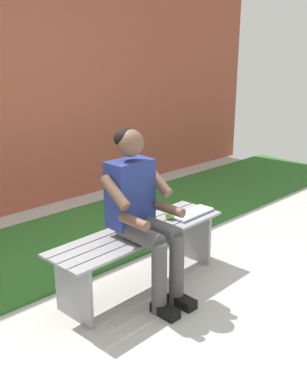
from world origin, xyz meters
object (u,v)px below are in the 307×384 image
at_px(person_seated, 141,208).
at_px(apple, 169,215).
at_px(bench_near, 140,245).
at_px(book_open, 192,214).

bearing_deg(person_seated, apple, -164.67).
bearing_deg(bench_near, apple, -177.91).
height_order(person_seated, apple, person_seated).
bearing_deg(book_open, person_seated, 2.10).
relative_size(person_seated, book_open, 3.05).
xyz_separation_m(bench_near, person_seated, (0.08, 0.10, 0.35)).
xyz_separation_m(bench_near, apple, (-0.34, -0.01, 0.16)).
height_order(bench_near, apple, apple).
bearing_deg(bench_near, book_open, 174.55).
bearing_deg(apple, bench_near, 2.09).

